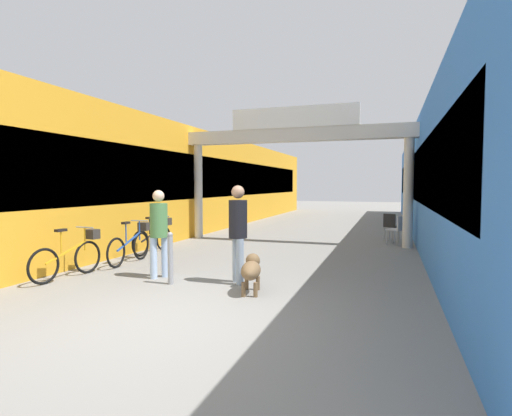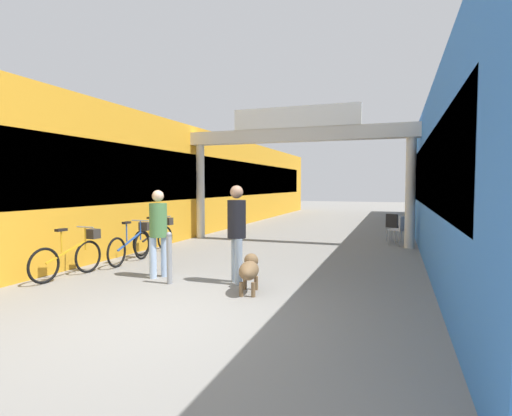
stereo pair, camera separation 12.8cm
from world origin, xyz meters
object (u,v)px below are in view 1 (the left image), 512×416
object	(u,v)px
dog_on_leash	(251,269)
cafe_chair_black_farther	(391,224)
bicycle_orange_nearest	(72,255)
cafe_chair_aluminium_nearer	(398,227)
pedestrian_companion	(159,228)
bicycle_black_third	(155,236)
pedestrian_with_dog	(238,227)
bicycle_blue_second	(132,244)
bollard_post_metal	(170,258)

from	to	relation	value
dog_on_leash	cafe_chair_black_farther	size ratio (longest dim) A/B	0.98
bicycle_orange_nearest	cafe_chair_aluminium_nearer	bearing A→B (deg)	46.38
pedestrian_companion	dog_on_leash	bearing A→B (deg)	-11.78
bicycle_orange_nearest	bicycle_black_third	bearing A→B (deg)	90.99
pedestrian_with_dog	pedestrian_companion	bearing A→B (deg)	-177.71
pedestrian_with_dog	bicycle_blue_second	size ratio (longest dim) A/B	1.07
cafe_chair_aluminium_nearer	cafe_chair_black_farther	size ratio (longest dim) A/B	1.00
bicycle_black_third	cafe_chair_black_farther	distance (m)	7.41
bicycle_blue_second	cafe_chair_aluminium_nearer	xyz separation A→B (m)	(5.94, 4.81, 0.10)
dog_on_leash	bicycle_black_third	world-z (taller)	bicycle_black_third
pedestrian_companion	dog_on_leash	distance (m)	2.19
cafe_chair_aluminium_nearer	cafe_chair_black_farther	xyz separation A→B (m)	(-0.19, 0.89, 0.00)
pedestrian_with_dog	bollard_post_metal	xyz separation A→B (m)	(-1.15, -0.44, -0.56)
dog_on_leash	bicycle_orange_nearest	xyz separation A→B (m)	(-3.71, -0.09, 0.05)
bicycle_orange_nearest	cafe_chair_black_farther	distance (m)	9.46
cafe_chair_aluminium_nearer	cafe_chair_black_farther	world-z (taller)	same
pedestrian_companion	cafe_chair_black_farther	bearing A→B (deg)	57.72
bollard_post_metal	cafe_chair_black_farther	xyz separation A→B (m)	(3.84, 7.20, 0.05)
bicycle_blue_second	bollard_post_metal	distance (m)	2.43
bicycle_black_third	cafe_chair_black_farther	size ratio (longest dim) A/B	1.90
bicycle_orange_nearest	bollard_post_metal	size ratio (longest dim) A/B	1.76
bicycle_blue_second	pedestrian_with_dog	bearing A→B (deg)	-18.99
pedestrian_with_dog	dog_on_leash	size ratio (longest dim) A/B	2.06
bicycle_orange_nearest	bicycle_blue_second	size ratio (longest dim) A/B	1.00
dog_on_leash	bicycle_black_third	bearing A→B (deg)	142.07
cafe_chair_black_farther	dog_on_leash	bearing A→B (deg)	-107.26
cafe_chair_black_farther	bicycle_blue_second	bearing A→B (deg)	-135.23
pedestrian_with_dog	pedestrian_companion	xyz separation A→B (m)	(-1.63, -0.07, -0.06)
pedestrian_companion	cafe_chair_aluminium_nearer	distance (m)	7.46
bicycle_blue_second	pedestrian_companion	bearing A→B (deg)	-37.90
bollard_post_metal	cafe_chair_black_farther	world-z (taller)	bollard_post_metal
pedestrian_with_dog	bicycle_blue_second	distance (m)	3.30
pedestrian_with_dog	bollard_post_metal	distance (m)	1.36
bollard_post_metal	dog_on_leash	bearing A→B (deg)	-1.79
bicycle_orange_nearest	bollard_post_metal	bearing A→B (deg)	3.85
bicycle_orange_nearest	cafe_chair_black_farther	xyz separation A→B (m)	(5.96, 7.35, 0.10)
dog_on_leash	bicycle_orange_nearest	bearing A→B (deg)	-178.56
cafe_chair_black_farther	pedestrian_with_dog	bearing A→B (deg)	-111.66
bicycle_blue_second	cafe_chair_black_farther	size ratio (longest dim) A/B	1.90
bicycle_black_third	bollard_post_metal	distance (m)	3.61
bollard_post_metal	cafe_chair_aluminium_nearer	bearing A→B (deg)	57.45
bicycle_black_third	pedestrian_with_dog	bearing A→B (deg)	-36.20
dog_on_leash	bicycle_blue_second	bearing A→B (deg)	156.10
pedestrian_with_dog	bollard_post_metal	size ratio (longest dim) A/B	1.88
dog_on_leash	cafe_chair_black_farther	world-z (taller)	cafe_chair_black_farther
bicycle_orange_nearest	bicycle_blue_second	bearing A→B (deg)	82.67
cafe_chair_aluminium_nearer	bollard_post_metal	bearing A→B (deg)	-122.55
bollard_post_metal	cafe_chair_aluminium_nearer	size ratio (longest dim) A/B	1.08
dog_on_leash	pedestrian_with_dog	bearing A→B (deg)	131.07
bicycle_black_third	bicycle_orange_nearest	bearing A→B (deg)	-89.01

